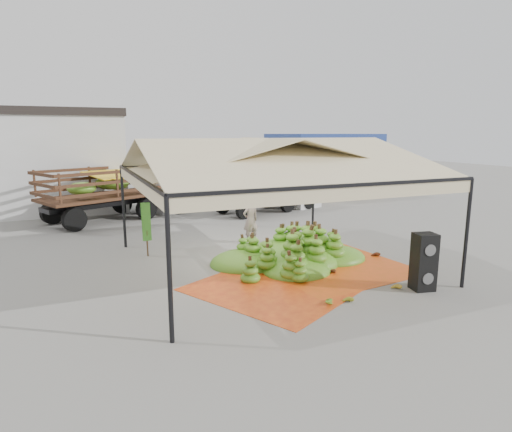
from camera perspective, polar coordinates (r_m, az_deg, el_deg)
name	(u,v)px	position (r m, az deg, el deg)	size (l,w,h in m)	color
ground	(269,264)	(13.90, 1.68, -6.42)	(90.00, 90.00, 0.00)	slate
canopy_tent	(269,161)	(13.29, 1.76, 7.28)	(8.10, 8.10, 4.00)	black
building_tan	(322,164)	(29.56, 8.80, 6.84)	(6.30, 5.30, 4.10)	tan
tarp_left	(279,285)	(12.06, 3.05, -9.18)	(4.19, 3.99, 0.01)	#DB5914
tarp_right	(330,265)	(14.01, 9.80, -6.42)	(4.26, 4.47, 0.01)	#DA4914
banana_heap	(293,244)	(14.10, 5.01, -3.74)	(5.45, 4.48, 1.17)	#357017
hand_yellow_a	(396,287)	(12.28, 18.15, -8.93)	(0.41, 0.34, 0.19)	gold
hand_yellow_b	(348,300)	(11.07, 12.15, -10.85)	(0.39, 0.32, 0.18)	gold
hand_red_a	(331,271)	(13.15, 9.95, -7.22)	(0.39, 0.32, 0.18)	#5F3115
hand_red_b	(375,254)	(15.20, 15.64, -4.92)	(0.43, 0.35, 0.20)	#613216
hand_green	(325,300)	(10.92, 9.21, -10.97)	(0.45, 0.37, 0.21)	#467518
hanging_bunches	(250,186)	(12.60, -0.82, 3.97)	(1.74, 0.24, 0.20)	#437919
speaker_stack	(424,262)	(12.34, 21.46, -5.71)	(0.65, 0.60, 1.56)	black
banana_leaves	(142,260)	(14.82, -14.97, -5.69)	(0.96, 1.36, 3.70)	#2D7920
vendor	(251,220)	(16.32, -0.73, -0.58)	(0.65, 0.42, 1.77)	gray
truck_left	(127,185)	(22.26, -16.82, 3.94)	(7.95, 5.49, 2.60)	#522F1B
truck_right	(273,187)	(23.24, 2.24, 3.94)	(6.49, 3.70, 2.11)	#502D1A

